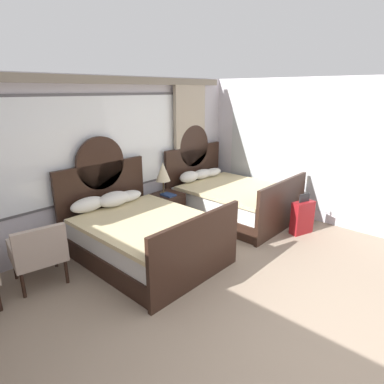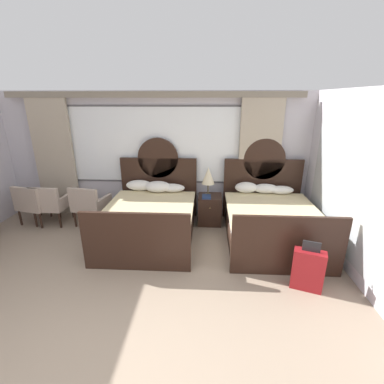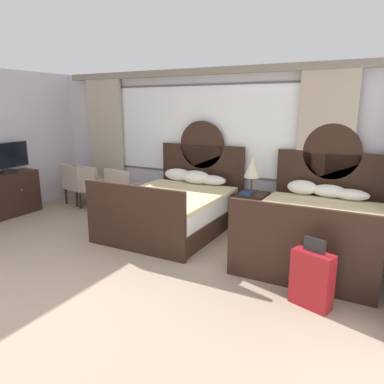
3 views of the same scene
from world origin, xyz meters
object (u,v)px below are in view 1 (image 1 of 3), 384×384
at_px(bed_near_mirror, 230,199).
at_px(table_lamp_on_nightstand, 163,172).
at_px(book_on_nightstand, 168,195).
at_px(nightstand_between_beds, 168,209).
at_px(armchair_by_window_left, 39,251).
at_px(bed_near_window, 142,234).
at_px(suitcase_on_floor, 302,217).

height_order(bed_near_mirror, table_lamp_on_nightstand, bed_near_mirror).
bearing_deg(book_on_nightstand, bed_near_mirror, -24.15).
relative_size(nightstand_between_beds, armchair_by_window_left, 0.72).
bearing_deg(table_lamp_on_nightstand, armchair_by_window_left, -173.72).
xyz_separation_m(bed_near_mirror, nightstand_between_beds, (-1.13, 0.64, -0.07)).
bearing_deg(nightstand_between_beds, armchair_by_window_left, -175.11).
bearing_deg(bed_near_mirror, table_lamp_on_nightstand, 149.50).
bearing_deg(nightstand_between_beds, table_lamp_on_nightstand, 129.10).
relative_size(bed_near_window, book_on_nightstand, 8.39).
height_order(nightstand_between_beds, armchair_by_window_left, armchair_by_window_left).
relative_size(armchair_by_window_left, suitcase_on_floor, 1.16).
bearing_deg(bed_near_mirror, nightstand_between_beds, 150.62).
distance_m(bed_near_window, nightstand_between_beds, 1.30).
bearing_deg(bed_near_mirror, suitcase_on_floor, -81.58).
bearing_deg(table_lamp_on_nightstand, suitcase_on_floor, -56.74).
relative_size(bed_near_mirror, nightstand_between_beds, 3.53).
xyz_separation_m(table_lamp_on_nightstand, suitcase_on_floor, (1.39, -2.12, -0.73)).
bearing_deg(table_lamp_on_nightstand, nightstand_between_beds, -50.90).
relative_size(table_lamp_on_nightstand, armchair_by_window_left, 0.70).
xyz_separation_m(nightstand_between_beds, armchair_by_window_left, (-2.50, -0.21, 0.17)).
relative_size(book_on_nightstand, armchair_by_window_left, 0.30).
relative_size(bed_near_window, suitcase_on_floor, 2.94).
bearing_deg(book_on_nightstand, armchair_by_window_left, -177.25).
bearing_deg(bed_near_window, bed_near_mirror, -0.17).
bearing_deg(armchair_by_window_left, suitcase_on_floor, -25.64).
relative_size(book_on_nightstand, suitcase_on_floor, 0.35).
height_order(bed_near_mirror, suitcase_on_floor, bed_near_mirror).
height_order(bed_near_window, armchair_by_window_left, bed_near_window).
bearing_deg(suitcase_on_floor, bed_near_window, 150.01).
bearing_deg(bed_near_window, nightstand_between_beds, 29.06).
distance_m(table_lamp_on_nightstand, suitcase_on_floor, 2.63).
relative_size(nightstand_between_beds, suitcase_on_floor, 0.83).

